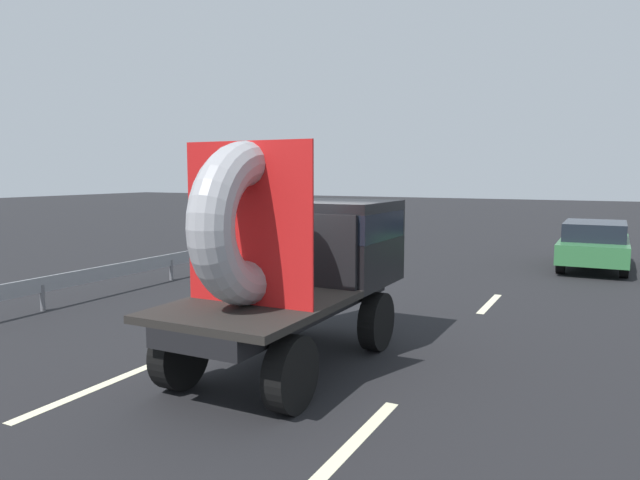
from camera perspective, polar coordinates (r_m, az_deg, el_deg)
ground_plane at (r=9.16m, az=-4.57°, el=-11.54°), size 120.00×120.00×0.00m
flatbed_truck at (r=8.78m, az=-1.71°, el=-1.31°), size 2.02×4.47×3.26m
distant_sedan at (r=19.18m, az=25.43°, el=-0.31°), size 1.86×4.34×1.42m
guardrail at (r=17.47m, az=-10.23°, el=-1.15°), size 0.10×15.69×0.71m
lane_dash_left_near at (r=8.49m, az=-21.23°, el=-13.43°), size 0.16×2.55×0.01m
lane_dash_left_far at (r=15.22m, az=3.17°, el=-4.20°), size 0.16×2.19×0.01m
lane_dash_right_near at (r=6.44m, az=3.10°, el=-19.59°), size 0.16×2.51×0.01m
lane_dash_right_far at (r=13.30m, az=16.39°, el=-6.03°), size 0.16×2.09×0.01m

